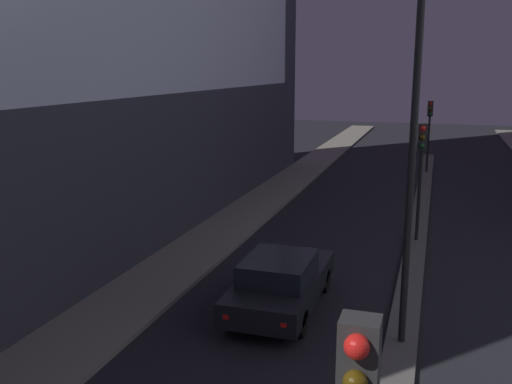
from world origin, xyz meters
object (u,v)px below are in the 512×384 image
at_px(traffic_light_far, 430,120).
at_px(traffic_light_mid, 421,155).
at_px(car_left_lane, 281,281).
at_px(street_lamp, 419,37).

bearing_deg(traffic_light_far, traffic_light_mid, -90.00).
height_order(traffic_light_mid, traffic_light_far, same).
bearing_deg(car_left_lane, traffic_light_mid, 65.61).
bearing_deg(traffic_light_mid, car_left_lane, -114.39).
xyz_separation_m(traffic_light_mid, car_left_lane, (-3.17, -6.98, -2.46)).
height_order(traffic_light_mid, street_lamp, street_lamp).
relative_size(traffic_light_mid, street_lamp, 0.45).
height_order(traffic_light_mid, car_left_lane, traffic_light_mid).
xyz_separation_m(street_lamp, car_left_lane, (-3.17, 1.17, -6.07)).
bearing_deg(traffic_light_far, street_lamp, -90.00).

